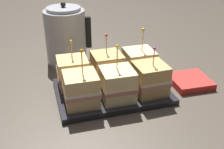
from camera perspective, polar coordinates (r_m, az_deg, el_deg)
The scene contains 10 objects.
ground_plane at distance 0.93m, azimuth 0.00°, elevation -3.93°, with size 6.00×6.00×0.00m, color #4C4238.
serving_platter at distance 0.93m, azimuth 0.00°, elevation -3.45°, with size 0.36×0.25×0.02m.
sandwich_front_left at distance 0.83m, azimuth -6.32°, elevation -2.99°, with size 0.10×0.10×0.18m.
sandwich_front_center at distance 0.85m, azimuth 0.94°, elevation -2.06°, with size 0.10×0.10×0.18m.
sandwich_front_right at distance 0.89m, azimuth 7.75°, elevation -0.87°, with size 0.10×0.10×0.16m.
sandwich_back_left at distance 0.93m, azimuth -7.94°, elevation 0.40°, with size 0.10×0.10×0.16m.
sandwich_back_center at distance 0.94m, azimuth -1.13°, elevation 1.32°, with size 0.10×0.10×0.17m.
sandwich_back_right at distance 0.98m, azimuth 5.49°, elevation 2.12°, with size 0.10×0.10×0.18m.
kettle_steel at distance 1.13m, azimuth -9.37°, elevation 7.78°, with size 0.18×0.16×0.24m.
napkin_stack at distance 1.02m, azimuth 15.53°, elevation -1.32°, with size 0.13×0.13×0.02m.
Camera 1 is at (-0.22, -0.76, 0.48)m, focal length 45.00 mm.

